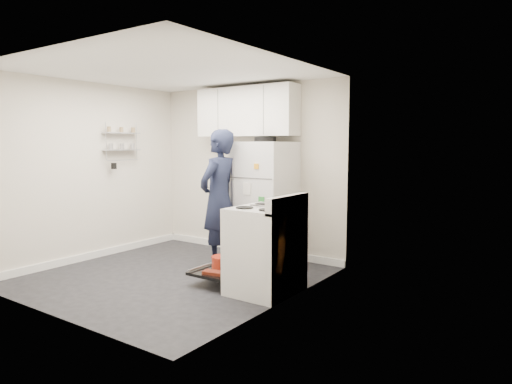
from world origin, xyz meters
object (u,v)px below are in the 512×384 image
Objects in this scene: electric_range at (264,251)px; open_oven_door at (223,267)px; refrigerator at (265,202)px; person at (219,199)px.

open_oven_door is (-0.60, 0.02, -0.28)m from electric_range.
person reaches higher than refrigerator.
electric_range is 0.63× the size of refrigerator.
refrigerator is at bearing 96.39° from open_oven_door.
refrigerator reaches higher than electric_range.
open_oven_door is 0.40× the size of refrigerator.
electric_range is 1.31m from person.
electric_range is 0.67m from open_oven_door.
refrigerator is (-0.72, 1.10, 0.37)m from electric_range.
person reaches higher than electric_range.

